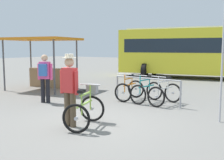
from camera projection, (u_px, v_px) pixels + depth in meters
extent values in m
plane|color=slate|center=(94.00, 123.00, 6.81)|extent=(80.00, 80.00, 0.00)
cylinder|color=#99999E|center=(117.00, 88.00, 9.91)|extent=(0.06, 0.06, 0.85)
cylinder|color=#99999E|center=(180.00, 95.00, 8.40)|extent=(0.06, 0.06, 0.85)
cylinder|color=#99999E|center=(146.00, 78.00, 9.10)|extent=(2.44, 0.28, 0.05)
torus|color=black|center=(136.00, 89.00, 10.24)|extent=(0.66, 0.10, 0.66)
cylinder|color=#B7B7BC|center=(136.00, 89.00, 10.24)|extent=(0.08, 0.06, 0.08)
torus|color=black|center=(123.00, 93.00, 9.37)|extent=(0.66, 0.10, 0.66)
cylinder|color=#B7B7BC|center=(123.00, 93.00, 9.37)|extent=(0.08, 0.06, 0.08)
cube|color=orange|center=(130.00, 85.00, 9.78)|extent=(0.08, 0.92, 0.04)
cube|color=orange|center=(129.00, 78.00, 9.71)|extent=(0.06, 0.61, 0.04)
cylinder|color=orange|center=(132.00, 83.00, 9.93)|extent=(0.03, 0.03, 0.55)
cube|color=black|center=(132.00, 75.00, 9.90)|extent=(0.13, 0.25, 0.06)
cylinder|color=orange|center=(125.00, 83.00, 9.43)|extent=(0.03, 0.03, 0.63)
cylinder|color=#B7B7BC|center=(125.00, 74.00, 9.40)|extent=(0.52, 0.05, 0.03)
torus|color=black|center=(154.00, 91.00, 9.75)|extent=(0.67, 0.17, 0.66)
cylinder|color=#B7B7BC|center=(154.00, 91.00, 9.75)|extent=(0.09, 0.07, 0.08)
torus|color=black|center=(138.00, 95.00, 8.98)|extent=(0.67, 0.17, 0.66)
cylinder|color=#B7B7BC|center=(138.00, 95.00, 8.98)|extent=(0.09, 0.07, 0.08)
cube|color=teal|center=(146.00, 86.00, 9.34)|extent=(0.15, 0.92, 0.04)
cube|color=teal|center=(146.00, 80.00, 9.28)|extent=(0.11, 0.61, 0.04)
cylinder|color=teal|center=(149.00, 84.00, 9.48)|extent=(0.03, 0.03, 0.55)
cube|color=black|center=(150.00, 76.00, 9.44)|extent=(0.15, 0.25, 0.06)
cylinder|color=teal|center=(140.00, 85.00, 9.04)|extent=(0.03, 0.03, 0.63)
cylinder|color=#B7B7BC|center=(140.00, 75.00, 9.00)|extent=(0.52, 0.09, 0.03)
torus|color=black|center=(173.00, 93.00, 9.31)|extent=(0.66, 0.20, 0.66)
cylinder|color=#B7B7BC|center=(173.00, 93.00, 9.31)|extent=(0.09, 0.08, 0.08)
torus|color=black|center=(156.00, 97.00, 8.57)|extent=(0.66, 0.20, 0.66)
cylinder|color=#B7B7BC|center=(156.00, 97.00, 8.57)|extent=(0.09, 0.08, 0.08)
cube|color=silver|center=(165.00, 88.00, 8.91)|extent=(0.19, 0.91, 0.04)
cube|color=silver|center=(164.00, 81.00, 8.85)|extent=(0.14, 0.61, 0.04)
cylinder|color=silver|center=(168.00, 86.00, 9.04)|extent=(0.03, 0.03, 0.55)
cube|color=black|center=(168.00, 78.00, 9.01)|extent=(0.16, 0.26, 0.06)
cylinder|color=silver|center=(158.00, 87.00, 8.62)|extent=(0.03, 0.03, 0.63)
cylinder|color=#B7B7BC|center=(159.00, 77.00, 8.58)|extent=(0.52, 0.12, 0.03)
torus|color=black|center=(76.00, 119.00, 5.94)|extent=(0.65, 0.25, 0.66)
cylinder|color=#B7B7BC|center=(76.00, 119.00, 5.94)|extent=(0.09, 0.08, 0.08)
torus|color=black|center=(92.00, 109.00, 6.91)|extent=(0.65, 0.25, 0.66)
cylinder|color=#B7B7BC|center=(92.00, 109.00, 6.91)|extent=(0.09, 0.08, 0.08)
cube|color=#9ED14C|center=(85.00, 104.00, 6.40)|extent=(0.31, 0.89, 0.04)
cube|color=#9ED14C|center=(85.00, 94.00, 6.42)|extent=(0.22, 0.59, 0.04)
cylinder|color=#9ED14C|center=(82.00, 103.00, 6.22)|extent=(0.03, 0.03, 0.55)
cube|color=black|center=(81.00, 91.00, 6.19)|extent=(0.19, 0.26, 0.06)
cylinder|color=#9ED14C|center=(90.00, 97.00, 6.76)|extent=(0.03, 0.03, 0.63)
cylinder|color=#B7B7BC|center=(90.00, 85.00, 6.72)|extent=(0.50, 0.18, 0.03)
cube|color=gray|center=(92.00, 89.00, 6.87)|extent=(0.31, 0.27, 0.22)
cylinder|color=brown|center=(73.00, 110.00, 6.42)|extent=(0.14, 0.14, 0.82)
cylinder|color=brown|center=(67.00, 109.00, 6.51)|extent=(0.14, 0.14, 0.82)
cube|color=red|center=(70.00, 80.00, 6.38)|extent=(0.34, 0.21, 0.58)
cylinder|color=red|center=(76.00, 83.00, 6.26)|extent=(0.09, 0.09, 0.55)
cylinder|color=red|center=(62.00, 82.00, 6.49)|extent=(0.09, 0.09, 0.55)
sphere|color=tan|center=(69.00, 62.00, 6.33)|extent=(0.22, 0.22, 0.22)
cylinder|color=beige|center=(69.00, 58.00, 6.32)|extent=(0.32, 0.32, 0.02)
cylinder|color=beige|center=(69.00, 56.00, 6.32)|extent=(0.20, 0.20, 0.09)
cylinder|color=black|center=(43.00, 91.00, 9.31)|extent=(0.14, 0.14, 0.82)
cylinder|color=black|center=(48.00, 91.00, 9.28)|extent=(0.14, 0.14, 0.82)
cube|color=#E54C8C|center=(45.00, 70.00, 9.21)|extent=(0.39, 0.32, 0.58)
cylinder|color=#E54C8C|center=(39.00, 72.00, 9.27)|extent=(0.09, 0.09, 0.55)
cylinder|color=#E54C8C|center=(51.00, 72.00, 9.20)|extent=(0.09, 0.09, 0.55)
sphere|color=tan|center=(44.00, 58.00, 9.16)|extent=(0.22, 0.22, 0.22)
cube|color=#3366B2|center=(43.00, 70.00, 9.05)|extent=(0.29, 0.23, 0.40)
cube|color=yellow|center=(202.00, 51.00, 16.67)|extent=(10.29, 4.24, 2.70)
cube|color=#19232D|center=(202.00, 46.00, 16.63)|extent=(9.50, 4.11, 0.84)
cube|color=silver|center=(203.00, 28.00, 16.51)|extent=(9.26, 3.81, 0.08)
cylinder|color=black|center=(144.00, 71.00, 16.93)|extent=(0.41, 0.93, 0.90)
cylinder|color=black|center=(154.00, 68.00, 19.21)|extent=(0.41, 0.93, 0.90)
cylinder|color=#4C4C51|center=(31.00, 63.00, 13.46)|extent=(0.07, 0.07, 2.20)
cylinder|color=#4C4C51|center=(77.00, 65.00, 12.47)|extent=(0.07, 0.07, 2.20)
cylinder|color=#4C4C51|center=(4.00, 66.00, 11.81)|extent=(0.07, 0.07, 2.20)
cylinder|color=#4C4C51|center=(54.00, 67.00, 10.82)|extent=(0.07, 0.07, 2.20)
cube|color=orange|center=(41.00, 39.00, 12.01)|extent=(3.47, 2.83, 0.10)
cube|color=olive|center=(52.00, 78.00, 12.90)|extent=(2.36, 0.72, 0.90)
cylinder|color=#B2B2B7|center=(222.00, 59.00, 6.70)|extent=(0.05, 0.05, 3.20)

